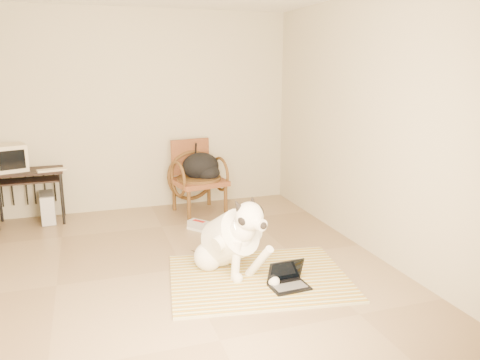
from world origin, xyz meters
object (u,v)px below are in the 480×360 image
crt_monitor (9,158)px  pc_tower (48,208)px  dog (230,240)px  computer_desk (28,178)px  rattan_chair (197,177)px  backpack (202,167)px  laptop (288,280)px

crt_monitor → pc_tower: bearing=-8.8°
crt_monitor → pc_tower: (0.38, -0.06, -0.66)m
pc_tower → dog: bearing=-51.1°
dog → computer_desk: size_ratio=1.23×
computer_desk → rattan_chair: 2.13m
dog → computer_desk: (-1.96, 2.21, 0.26)m
computer_desk → rattan_chair: (2.12, -0.17, -0.10)m
crt_monitor → rattan_chair: crt_monitor is taller
rattan_chair → backpack: rattan_chair is taller
rattan_chair → backpack: bearing=-20.1°
computer_desk → backpack: backpack is taller
laptop → pc_tower: bearing=128.9°
laptop → backpack: bearing=93.8°
computer_desk → backpack: 2.19m
laptop → pc_tower: (-2.16, 2.68, 0.11)m
laptop → backpack: size_ratio=0.71×
backpack → pc_tower: bearing=174.8°
rattan_chair → backpack: 0.15m
dog → crt_monitor: size_ratio=2.23×
laptop → crt_monitor: crt_monitor is taller
computer_desk → backpack: (2.18, -0.19, 0.03)m
laptop → computer_desk: (-2.35, 2.69, 0.51)m
backpack → crt_monitor: bearing=174.2°
dog → laptop: (0.39, -0.48, -0.26)m
laptop → backpack: 2.56m
rattan_chair → dog: bearing=-94.6°
dog → backpack: 2.05m
backpack → dog: bearing=-96.4°
rattan_chair → backpack: (0.06, -0.02, 0.13)m
dog → rattan_chair: (0.16, 2.04, 0.16)m
crt_monitor → rattan_chair: size_ratio=0.47×
crt_monitor → pc_tower: 0.77m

